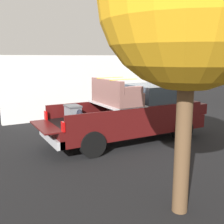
{
  "coord_description": "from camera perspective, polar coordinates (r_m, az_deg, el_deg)",
  "views": [
    {
      "loc": [
        -4.99,
        -8.04,
        2.92
      ],
      "look_at": [
        -0.6,
        0.0,
        1.1
      ],
      "focal_mm": 44.42,
      "sensor_mm": 36.0,
      "label": 1
    }
  ],
  "objects": [
    {
      "name": "pickup_truck",
      "position": [
        9.87,
        5.02,
        -0.12
      ],
      "size": [
        6.05,
        2.06,
        2.23
      ],
      "color": "#470F0F",
      "rests_on": "ground_plane"
    },
    {
      "name": "building_facade",
      "position": [
        14.28,
        -1.71,
        5.54
      ],
      "size": [
        10.06,
        0.36,
        3.0
      ],
      "primitive_type": "cube",
      "color": "white",
      "rests_on": "ground_plane"
    },
    {
      "name": "ground_plane",
      "position": [
        9.91,
        3.06,
        -5.93
      ],
      "size": [
        40.0,
        40.0,
        0.0
      ],
      "primitive_type": "plane",
      "color": "black"
    }
  ]
}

